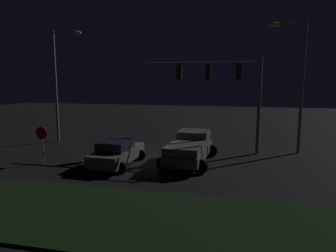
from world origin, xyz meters
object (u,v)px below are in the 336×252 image
at_px(car_sedan, 117,153).
at_px(street_lamp_left, 60,74).
at_px(street_lamp_right, 296,72).
at_px(stop_sign, 42,138).
at_px(traffic_signal_gantry, 222,81).
at_px(pickup_truck, 190,146).

bearing_deg(car_sedan, street_lamp_left, 53.89).
height_order(street_lamp_right, stop_sign, street_lamp_right).
bearing_deg(street_lamp_left, car_sedan, -38.73).
bearing_deg(stop_sign, street_lamp_right, 22.29).
bearing_deg(street_lamp_right, traffic_signal_gantry, -169.77).
relative_size(pickup_truck, street_lamp_left, 0.63).
distance_m(traffic_signal_gantry, stop_sign, 12.06).
bearing_deg(pickup_truck, traffic_signal_gantry, -24.34).
distance_m(pickup_truck, stop_sign, 8.92).
bearing_deg(traffic_signal_gantry, street_lamp_left, 176.52).
bearing_deg(stop_sign, street_lamp_left, 110.91).
bearing_deg(pickup_truck, street_lamp_right, -54.56).
height_order(traffic_signal_gantry, stop_sign, traffic_signal_gantry).
relative_size(car_sedan, street_lamp_left, 0.51).
relative_size(car_sedan, stop_sign, 2.01).
bearing_deg(street_lamp_right, street_lamp_left, -179.69).
height_order(street_lamp_left, stop_sign, street_lamp_left).
distance_m(pickup_truck, traffic_signal_gantry, 5.29).
bearing_deg(street_lamp_right, pickup_truck, -148.04).
height_order(car_sedan, street_lamp_right, street_lamp_right).
relative_size(street_lamp_right, stop_sign, 3.97).
bearing_deg(street_lamp_left, stop_sign, -69.09).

